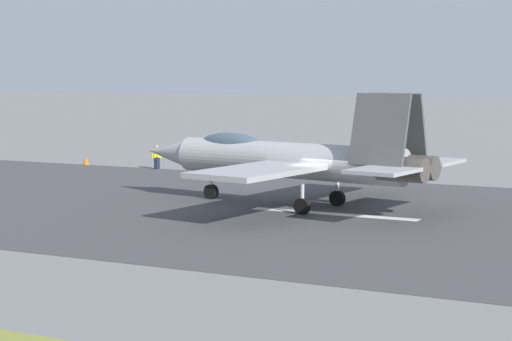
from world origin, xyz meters
TOP-DOWN VIEW (x-y plane):
  - ground_plane at (0.00, 0.00)m, footprint 400.00×400.00m
  - runway_strip at (-0.02, 0.00)m, footprint 240.00×26.00m
  - fighter_jet at (2.22, -1.17)m, footprint 16.81×14.77m
  - crew_person at (17.17, -12.88)m, footprint 0.49×0.57m
  - marker_cone_mid at (9.33, -13.23)m, footprint 0.44×0.44m
  - marker_cone_far at (23.23, -13.23)m, footprint 0.44×0.44m

SIDE VIEW (x-z plane):
  - ground_plane at x=0.00m, z-range 0.00..0.00m
  - runway_strip at x=-0.02m, z-range 0.00..0.02m
  - marker_cone_mid at x=9.33m, z-range 0.00..0.55m
  - marker_cone_far at x=23.23m, z-range 0.00..0.55m
  - crew_person at x=17.17m, z-range 0.00..1.61m
  - fighter_jet at x=2.22m, z-range -0.43..5.10m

